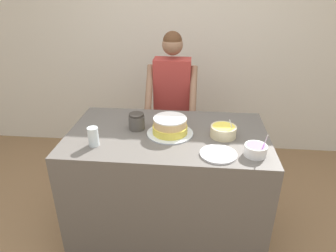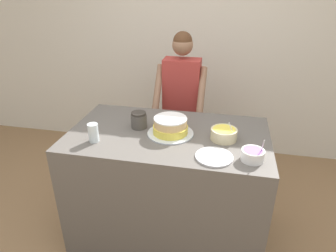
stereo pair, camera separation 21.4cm
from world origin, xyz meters
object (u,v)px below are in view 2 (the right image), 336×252
at_px(person_baker, 181,97).
at_px(cake, 170,127).
at_px(frosting_bowl_purple, 253,155).
at_px(stoneware_jar, 139,120).
at_px(drinking_glass, 93,133).
at_px(ceramic_plate, 214,157).
at_px(frosting_bowl_yellow, 224,134).

bearing_deg(person_baker, cake, -86.39).
relative_size(frosting_bowl_purple, stoneware_jar, 1.42).
relative_size(cake, drinking_glass, 2.55).
xyz_separation_m(drinking_glass, stoneware_jar, (0.24, 0.28, -0.01)).
relative_size(person_baker, frosting_bowl_purple, 8.88).
distance_m(person_baker, drinking_glass, 1.10).
height_order(frosting_bowl_purple, drinking_glass, frosting_bowl_purple).
distance_m(cake, frosting_bowl_purple, 0.62).
bearing_deg(ceramic_plate, drinking_glass, 176.86).
bearing_deg(drinking_glass, frosting_bowl_purple, -1.45).
height_order(cake, frosting_bowl_yellow, frosting_bowl_yellow).
relative_size(cake, stoneware_jar, 2.72).
bearing_deg(frosting_bowl_yellow, person_baker, 118.86).
relative_size(frosting_bowl_yellow, ceramic_plate, 0.77).
distance_m(person_baker, stoneware_jar, 0.76).
bearing_deg(cake, person_baker, 93.61).
distance_m(drinking_glass, stoneware_jar, 0.37).
relative_size(frosting_bowl_purple, ceramic_plate, 0.74).
height_order(frosting_bowl_yellow, frosting_bowl_purple, frosting_bowl_purple).
bearing_deg(frosting_bowl_yellow, drinking_glass, -166.36).
bearing_deg(frosting_bowl_yellow, frosting_bowl_purple, -52.29).
bearing_deg(person_baker, ceramic_plate, -69.75).
height_order(person_baker, stoneware_jar, person_baker).
bearing_deg(ceramic_plate, frosting_bowl_purple, 4.55).
xyz_separation_m(frosting_bowl_yellow, stoneware_jar, (-0.64, 0.06, 0.02)).
height_order(frosting_bowl_purple, stoneware_jar, frosting_bowl_purple).
height_order(person_baker, drinking_glass, person_baker).
bearing_deg(frosting_bowl_purple, ceramic_plate, -175.45).
height_order(person_baker, cake, person_baker).
xyz_separation_m(cake, ceramic_plate, (0.34, -0.27, -0.05)).
xyz_separation_m(frosting_bowl_yellow, drinking_glass, (-0.89, -0.21, 0.02)).
distance_m(cake, frosting_bowl_yellow, 0.39).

